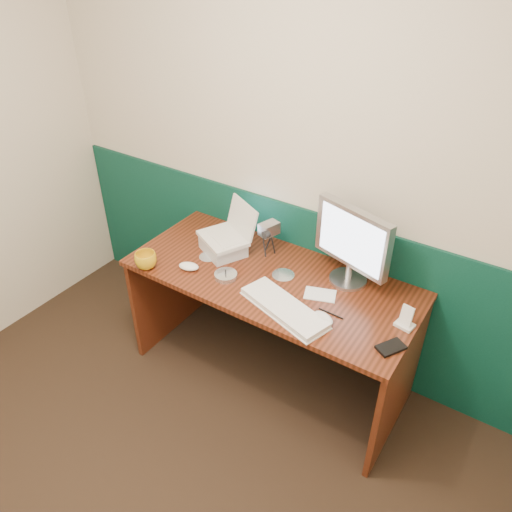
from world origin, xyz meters
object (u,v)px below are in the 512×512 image
Objects in this scene: laptop at (222,223)px; keyboard at (284,308)px; mug at (146,260)px; camcorder at (269,239)px; desk at (270,328)px; monitor at (352,245)px.

keyboard is at bearing 2.22° from laptop.
camcorder reaches higher than mug.
camcorder reaches higher than desk.
keyboard is at bearing -45.38° from desk.
monitor is (0.72, 0.14, 0.03)m from laptop.
camcorder is (0.49, 0.49, 0.05)m from mug.
camcorder is at bearing -161.25° from monitor.
laptop is 0.28m from camcorder.
camcorder is at bearing 125.67° from desk.
camcorder is (-0.13, 0.18, 0.48)m from desk.
laptop is 0.57× the size of keyboard.
desk is 0.81m from mug.
desk is 0.68m from laptop.
laptop is (-0.36, 0.05, 0.57)m from desk.
mug is 0.70m from camcorder.
monitor is at bearing 27.03° from mug.
camcorder is at bearing 44.80° from mug.
laptop is 1.36× the size of camcorder.
monitor is 0.93× the size of keyboard.
monitor is 2.22× the size of camcorder.
keyboard reaches higher than desk.
laptop is 0.74m from monitor.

